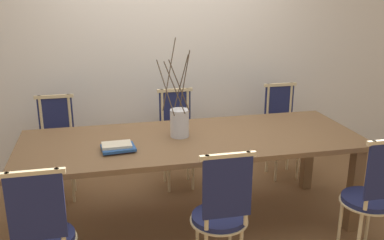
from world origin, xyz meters
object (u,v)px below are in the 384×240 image
Objects in this scene: book_stack at (118,147)px; dining_table at (192,148)px; vase_centerpiece at (179,122)px; chair_far_center at (282,128)px; chair_near_center at (373,194)px.

dining_table is at bearing 13.88° from book_stack.
dining_table is 0.24m from vase_centerpiece.
chair_far_center is 1.47m from vase_centerpiece.
chair_near_center is 1.00× the size of chair_far_center.
dining_table is 3.49× the size of vase_centerpiece.
dining_table is 2.80× the size of chair_far_center.
vase_centerpiece is (-0.09, 0.06, 0.21)m from dining_table.
book_stack is (-1.74, -0.92, 0.27)m from chair_far_center.
vase_centerpiece reaches higher than book_stack.
book_stack is at bearing -166.12° from dining_table.
chair_far_center is at bearing 33.98° from dining_table.
vase_centerpiece reaches higher than chair_far_center.
vase_centerpiece is (-1.23, -0.71, 0.37)m from chair_far_center.
chair_near_center is 3.74× the size of book_stack.
chair_near_center is 1.87m from book_stack.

